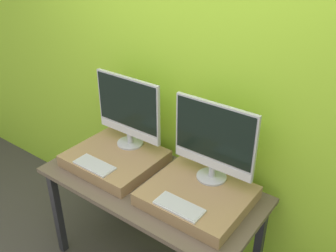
{
  "coord_description": "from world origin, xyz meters",
  "views": [
    {
      "loc": [
        1.23,
        -1.13,
        2.22
      ],
      "look_at": [
        0.0,
        0.52,
        1.1
      ],
      "focal_mm": 40.0,
      "sensor_mm": 36.0,
      "label": 1
    }
  ],
  "objects": [
    {
      "name": "wooden_riser_left",
      "position": [
        -0.33,
        0.37,
        0.8
      ],
      "size": [
        0.59,
        0.52,
        0.08
      ],
      "color": "#99754C",
      "rests_on": "workbench"
    },
    {
      "name": "workbench",
      "position": [
        0.0,
        0.34,
        0.67
      ],
      "size": [
        1.44,
        0.68,
        0.76
      ],
      "color": "brown",
      "rests_on": "ground_plane"
    },
    {
      "name": "monitor_right",
      "position": [
        0.33,
        0.52,
        1.11
      ],
      "size": [
        0.52,
        0.18,
        0.5
      ],
      "color": "#B2B2B7",
      "rests_on": "wooden_riser_right"
    },
    {
      "name": "monitor_left",
      "position": [
        -0.33,
        0.52,
        1.11
      ],
      "size": [
        0.52,
        0.18,
        0.5
      ],
      "color": "#B2B2B7",
      "rests_on": "wooden_riser_left"
    },
    {
      "name": "keyboard_right",
      "position": [
        0.33,
        0.18,
        0.85
      ],
      "size": [
        0.28,
        0.12,
        0.01
      ],
      "color": "silver",
      "rests_on": "wooden_riser_right"
    },
    {
      "name": "wooden_riser_right",
      "position": [
        0.33,
        0.37,
        0.8
      ],
      "size": [
        0.59,
        0.52,
        0.08
      ],
      "color": "#99754C",
      "rests_on": "workbench"
    },
    {
      "name": "keyboard_left",
      "position": [
        -0.33,
        0.18,
        0.85
      ],
      "size": [
        0.28,
        0.12,
        0.01
      ],
      "color": "silver",
      "rests_on": "wooden_riser_left"
    },
    {
      "name": "wall_back",
      "position": [
        0.0,
        0.75,
        1.3
      ],
      "size": [
        8.0,
        0.04,
        2.6
      ],
      "color": "#9ED12D",
      "rests_on": "ground_plane"
    }
  ]
}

